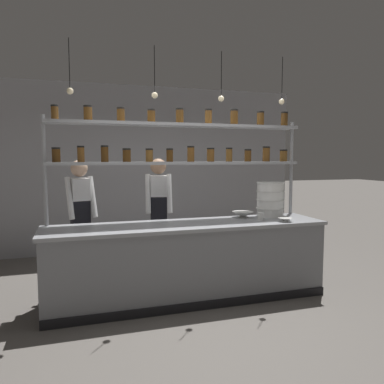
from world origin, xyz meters
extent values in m
plane|color=#5B5651|center=(0.00, 0.00, 0.00)|extent=(40.00, 40.00, 0.00)
cube|color=#939399|center=(0.00, 2.66, 1.49)|extent=(5.73, 0.12, 2.98)
cube|color=gray|center=(0.00, 0.00, 0.44)|extent=(3.27, 0.72, 0.88)
cube|color=#999BA0|center=(0.00, 0.00, 0.90)|extent=(3.33, 0.76, 0.04)
cube|color=black|center=(0.00, -0.36, 0.05)|extent=(3.27, 0.03, 0.10)
cylinder|color=#999BA0|center=(-1.59, 0.33, 1.09)|extent=(0.04, 0.04, 2.18)
cylinder|color=#999BA0|center=(1.59, 0.33, 1.09)|extent=(0.04, 0.04, 2.18)
cube|color=#999BA0|center=(0.00, 0.33, 1.63)|extent=(3.17, 0.28, 0.04)
cylinder|color=#513314|center=(-1.46, 0.33, 1.72)|extent=(0.09, 0.09, 0.15)
cylinder|color=black|center=(-1.46, 0.33, 1.80)|extent=(0.10, 0.10, 0.02)
cylinder|color=brown|center=(-1.19, 0.33, 1.73)|extent=(0.08, 0.08, 0.17)
cylinder|color=black|center=(-1.19, 0.33, 1.82)|extent=(0.08, 0.08, 0.02)
cylinder|color=#513314|center=(-0.92, 0.33, 1.73)|extent=(0.09, 0.09, 0.17)
cylinder|color=black|center=(-0.92, 0.33, 1.83)|extent=(0.09, 0.09, 0.02)
cylinder|color=#513314|center=(-0.67, 0.33, 1.72)|extent=(0.10, 0.10, 0.14)
cylinder|color=black|center=(-0.67, 0.33, 1.80)|extent=(0.10, 0.10, 0.02)
cylinder|color=brown|center=(-0.39, 0.33, 1.72)|extent=(0.09, 0.09, 0.14)
cylinder|color=black|center=(-0.39, 0.33, 1.80)|extent=(0.09, 0.09, 0.02)
cylinder|color=#513314|center=(-0.14, 0.33, 1.72)|extent=(0.08, 0.08, 0.14)
cylinder|color=black|center=(-0.14, 0.33, 1.80)|extent=(0.08, 0.08, 0.02)
cylinder|color=brown|center=(0.14, 0.33, 1.73)|extent=(0.09, 0.09, 0.18)
cylinder|color=black|center=(0.14, 0.33, 1.83)|extent=(0.09, 0.09, 0.02)
cylinder|color=brown|center=(0.40, 0.33, 1.72)|extent=(0.10, 0.10, 0.16)
cylinder|color=black|center=(0.40, 0.33, 1.81)|extent=(0.10, 0.10, 0.02)
cylinder|color=brown|center=(0.66, 0.33, 1.73)|extent=(0.08, 0.08, 0.16)
cylinder|color=black|center=(0.66, 0.33, 1.82)|extent=(0.08, 0.08, 0.02)
cylinder|color=brown|center=(0.93, 0.33, 1.72)|extent=(0.09, 0.09, 0.14)
cylinder|color=black|center=(0.93, 0.33, 1.80)|extent=(0.09, 0.09, 0.02)
cylinder|color=brown|center=(1.20, 0.33, 1.74)|extent=(0.10, 0.10, 0.18)
cylinder|color=black|center=(1.20, 0.33, 1.84)|extent=(0.10, 0.10, 0.02)
cylinder|color=brown|center=(1.46, 0.33, 1.72)|extent=(0.10, 0.10, 0.14)
cylinder|color=black|center=(1.46, 0.33, 1.80)|extent=(0.10, 0.10, 0.02)
cube|color=#999BA0|center=(0.00, 0.33, 2.10)|extent=(3.17, 0.28, 0.04)
cylinder|color=brown|center=(-1.46, 0.33, 2.19)|extent=(0.08, 0.08, 0.15)
cylinder|color=black|center=(-1.46, 0.33, 2.28)|extent=(0.08, 0.08, 0.02)
cylinder|color=#513314|center=(-1.10, 0.33, 2.20)|extent=(0.10, 0.10, 0.16)
cylinder|color=black|center=(-1.10, 0.33, 2.28)|extent=(0.10, 0.10, 0.02)
cylinder|color=#513314|center=(-0.73, 0.33, 2.19)|extent=(0.09, 0.09, 0.15)
cylinder|color=black|center=(-0.73, 0.33, 2.28)|extent=(0.09, 0.09, 0.02)
cylinder|color=#513314|center=(-0.36, 0.33, 2.19)|extent=(0.10, 0.10, 0.14)
cylinder|color=black|center=(-0.36, 0.33, 2.27)|extent=(0.10, 0.10, 0.02)
cylinder|color=#513314|center=(-0.01, 0.33, 2.20)|extent=(0.10, 0.10, 0.16)
cylinder|color=black|center=(-0.01, 0.33, 2.29)|extent=(0.10, 0.10, 0.02)
cylinder|color=brown|center=(0.37, 0.33, 2.20)|extent=(0.09, 0.09, 0.17)
cylinder|color=black|center=(0.37, 0.33, 2.30)|extent=(0.09, 0.09, 0.02)
cylinder|color=#513314|center=(0.72, 0.33, 2.21)|extent=(0.10, 0.10, 0.18)
cylinder|color=black|center=(0.72, 0.33, 2.31)|extent=(0.10, 0.10, 0.02)
cylinder|color=#513314|center=(1.10, 0.33, 2.20)|extent=(0.09, 0.09, 0.17)
cylinder|color=black|center=(1.10, 0.33, 2.30)|extent=(0.10, 0.10, 0.02)
cylinder|color=#513314|center=(1.46, 0.33, 2.20)|extent=(0.09, 0.09, 0.17)
cylinder|color=black|center=(1.46, 0.33, 2.30)|extent=(0.09, 0.09, 0.02)
cylinder|color=black|center=(-1.29, 0.75, 0.40)|extent=(0.11, 0.11, 0.80)
cylinder|color=black|center=(-1.13, 0.79, 0.40)|extent=(0.11, 0.11, 0.80)
cube|color=black|center=(-1.21, 0.77, 0.98)|extent=(0.26, 0.22, 0.35)
cube|color=white|center=(-1.21, 0.77, 1.29)|extent=(0.26, 0.23, 0.28)
sphere|color=tan|center=(-1.21, 0.77, 1.56)|extent=(0.21, 0.21, 0.21)
cylinder|color=white|center=(-1.34, 0.67, 1.20)|extent=(0.13, 0.26, 0.53)
cylinder|color=white|center=(-1.05, 0.75, 1.20)|extent=(0.13, 0.26, 0.53)
cylinder|color=black|center=(-0.25, 0.86, 0.41)|extent=(0.11, 0.11, 0.81)
cylinder|color=black|center=(-0.09, 0.83, 0.41)|extent=(0.11, 0.11, 0.81)
cube|color=black|center=(-0.17, 0.84, 0.99)|extent=(0.24, 0.20, 0.35)
cube|color=white|center=(-0.17, 0.84, 1.31)|extent=(0.25, 0.21, 0.29)
sphere|color=#A37A5B|center=(-0.17, 0.84, 1.58)|extent=(0.21, 0.21, 0.21)
cylinder|color=white|center=(-0.32, 0.81, 1.21)|extent=(0.11, 0.26, 0.53)
cylinder|color=white|center=(-0.04, 0.76, 1.21)|extent=(0.11, 0.26, 0.53)
cylinder|color=white|center=(1.19, 0.19, 0.97)|extent=(0.35, 0.35, 0.10)
cylinder|color=silver|center=(1.19, 0.19, 1.03)|extent=(0.37, 0.37, 0.01)
cylinder|color=white|center=(1.19, 0.19, 1.09)|extent=(0.35, 0.35, 0.10)
cylinder|color=silver|center=(1.19, 0.19, 1.14)|extent=(0.37, 0.37, 0.01)
cylinder|color=white|center=(1.19, 0.19, 1.20)|extent=(0.35, 0.35, 0.10)
cylinder|color=silver|center=(1.19, 0.19, 1.26)|extent=(0.37, 0.37, 0.01)
cylinder|color=white|center=(1.19, 0.19, 1.31)|extent=(0.35, 0.35, 0.10)
cylinder|color=silver|center=(1.19, 0.19, 1.37)|extent=(0.37, 0.37, 0.01)
cylinder|color=silver|center=(1.17, -0.23, 0.93)|extent=(0.08, 0.08, 0.01)
cone|color=silver|center=(1.17, -0.23, 0.94)|extent=(0.17, 0.17, 0.05)
cylinder|color=silver|center=(0.81, 0.22, 0.93)|extent=(0.13, 0.13, 0.01)
cone|color=silver|center=(0.81, 0.22, 0.96)|extent=(0.28, 0.28, 0.08)
cylinder|color=silver|center=(0.94, -0.03, 0.97)|extent=(0.08, 0.08, 0.10)
cylinder|color=black|center=(-1.29, 0.00, 2.66)|extent=(0.01, 0.01, 0.54)
sphere|color=#F9E5B2|center=(-1.29, 0.00, 2.39)|extent=(0.07, 0.07, 0.07)
cylinder|color=black|center=(-0.39, 0.00, 2.66)|extent=(0.01, 0.01, 0.54)
sphere|color=#F9E5B2|center=(-0.39, 0.00, 2.39)|extent=(0.07, 0.07, 0.07)
cylinder|color=black|center=(0.41, 0.00, 2.66)|extent=(0.01, 0.01, 0.54)
sphere|color=#F9E5B2|center=(0.41, 0.00, 2.39)|extent=(0.07, 0.07, 0.07)
cylinder|color=black|center=(1.22, 0.00, 2.66)|extent=(0.01, 0.01, 0.54)
sphere|color=#F9E5B2|center=(1.22, 0.00, 2.39)|extent=(0.07, 0.07, 0.07)
camera|label=1|loc=(-1.25, -4.19, 1.70)|focal=35.00mm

